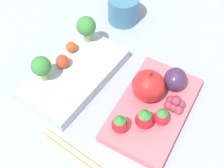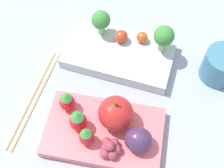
{
  "view_description": "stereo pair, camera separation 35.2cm",
  "coord_description": "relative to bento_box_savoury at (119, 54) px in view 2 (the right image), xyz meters",
  "views": [
    {
      "loc": [
        -0.29,
        -0.15,
        0.49
      ],
      "look_at": [
        -0.01,
        -0.0,
        0.03
      ],
      "focal_mm": 50.0,
      "sensor_mm": 36.0,
      "label": 1
    },
    {
      "loc": [
        0.03,
        -0.28,
        0.51
      ],
      "look_at": [
        -0.01,
        -0.0,
        0.03
      ],
      "focal_mm": 50.0,
      "sensor_mm": 36.0,
      "label": 2
    }
  ],
  "objects": [
    {
      "name": "grape_cluster",
      "position": [
        0.01,
        -0.2,
        0.02
      ],
      "size": [
        0.04,
        0.03,
        0.03
      ],
      "color": "#93384C",
      "rests_on": "bento_box_fruit"
    },
    {
      "name": "cherry_tomato_0",
      "position": [
        0.04,
        0.03,
        0.02
      ],
      "size": [
        0.02,
        0.02,
        0.02
      ],
      "color": "#DB4C1E",
      "rests_on": "bento_box_savoury"
    },
    {
      "name": "broccoli_floret_1",
      "position": [
        -0.04,
        0.04,
        0.05
      ],
      "size": [
        0.04,
        0.04,
        0.05
      ],
      "color": "#93B770",
      "rests_on": "bento_box_savoury"
    },
    {
      "name": "drinking_cup",
      "position": [
        0.19,
        -0.01,
        0.02
      ],
      "size": [
        0.07,
        0.07,
        0.06
      ],
      "color": "teal",
      "rests_on": "ground_plane"
    },
    {
      "name": "strawberry_0",
      "position": [
        -0.03,
        -0.19,
        0.03
      ],
      "size": [
        0.03,
        0.03,
        0.04
      ],
      "color": "red",
      "rests_on": "bento_box_fruit"
    },
    {
      "name": "strawberry_1",
      "position": [
        -0.04,
        -0.16,
        0.03
      ],
      "size": [
        0.03,
        0.03,
        0.04
      ],
      "color": "red",
      "rests_on": "bento_box_fruit"
    },
    {
      "name": "bento_box_fruit",
      "position": [
        -0.0,
        -0.16,
        -0.0
      ],
      "size": [
        0.2,
        0.12,
        0.02
      ],
      "color": "#DB6670",
      "rests_on": "ground_plane"
    },
    {
      "name": "apple",
      "position": [
        0.01,
        -0.14,
        0.04
      ],
      "size": [
        0.06,
        0.06,
        0.07
      ],
      "color": "red",
      "rests_on": "bento_box_fruit"
    },
    {
      "name": "bento_box_savoury",
      "position": [
        0.0,
        0.0,
        0.0
      ],
      "size": [
        0.22,
        0.15,
        0.02
      ],
      "color": "silver",
      "rests_on": "ground_plane"
    },
    {
      "name": "broccoli_floret_0",
      "position": [
        0.08,
        0.02,
        0.05
      ],
      "size": [
        0.04,
        0.04,
        0.06
      ],
      "color": "#93B770",
      "rests_on": "bento_box_savoury"
    },
    {
      "name": "chopsticks_pair",
      "position": [
        -0.14,
        -0.11,
        -0.01
      ],
      "size": [
        0.05,
        0.21,
        0.01
      ],
      "color": "tan",
      "rests_on": "ground_plane"
    },
    {
      "name": "strawberry_2",
      "position": [
        -0.07,
        -0.13,
        0.03
      ],
      "size": [
        0.03,
        0.03,
        0.04
      ],
      "color": "red",
      "rests_on": "bento_box_fruit"
    },
    {
      "name": "ground_plane",
      "position": [
        0.01,
        -0.08,
        -0.01
      ],
      "size": [
        4.0,
        4.0,
        0.0
      ],
      "primitive_type": "plane",
      "color": "#939EB2"
    },
    {
      "name": "plum",
      "position": [
        0.06,
        -0.18,
        0.03
      ],
      "size": [
        0.04,
        0.04,
        0.04
      ],
      "color": "#42284C",
      "rests_on": "bento_box_fruit"
    },
    {
      "name": "cherry_tomato_1",
      "position": [
        0.0,
        0.02,
        0.02
      ],
      "size": [
        0.03,
        0.03,
        0.03
      ],
      "color": "red",
      "rests_on": "bento_box_savoury"
    }
  ]
}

